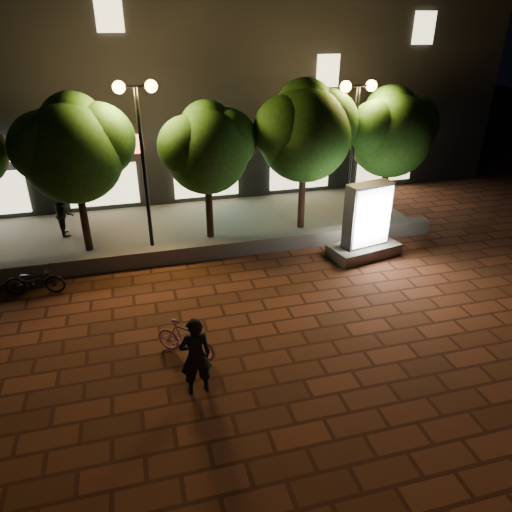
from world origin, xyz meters
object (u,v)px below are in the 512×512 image
object	(u,v)px
tree_left	(74,146)
tree_mid	(208,145)
ad_kiosk	(366,227)
pedestrian	(64,213)
street_lamp_right	(356,117)
rider	(196,356)
scooter_parked	(34,280)
tree_far_right	(392,129)
street_lamp_left	(139,124)
tree_right	(306,129)
scooter_pink	(185,339)

from	to	relation	value
tree_left	tree_mid	distance (m)	4.00
ad_kiosk	pedestrian	xyz separation A→B (m)	(-9.31, 4.05, -0.12)
street_lamp_right	pedestrian	world-z (taller)	street_lamp_right
rider	scooter_parked	size ratio (longest dim) A/B	1.11
tree_left	tree_far_right	bearing A→B (deg)	-0.00
tree_far_right	street_lamp_left	size ratio (longest dim) A/B	0.92
ad_kiosk	rider	world-z (taller)	ad_kiosk
street_lamp_right	rider	world-z (taller)	street_lamp_right
street_lamp_left	rider	size ratio (longest dim) A/B	2.94
street_lamp_left	tree_mid	bearing A→B (deg)	7.31
scooter_parked	tree_right	bearing A→B (deg)	-66.36
street_lamp_right	scooter_pink	size ratio (longest dim) A/B	3.33
ad_kiosk	tree_far_right	bearing A→B (deg)	52.07
tree_far_right	scooter_parked	world-z (taller)	tree_far_right
ad_kiosk	rider	xyz separation A→B (m)	(-6.10, -4.82, -0.09)
ad_kiosk	scooter_parked	distance (m)	9.83
tree_right	tree_mid	bearing A→B (deg)	-180.00
tree_right	street_lamp_right	size ratio (longest dim) A/B	1.02
ad_kiosk	scooter_pink	size ratio (longest dim) A/B	1.60
scooter_pink	tree_left	bearing A→B (deg)	61.09
scooter_parked	ad_kiosk	bearing A→B (deg)	-83.13
tree_right	street_lamp_right	world-z (taller)	tree_right
tree_left	tree_far_right	distance (m)	10.50
street_lamp_right	street_lamp_left	bearing A→B (deg)	180.00
street_lamp_right	pedestrian	distance (m)	10.39
tree_right	ad_kiosk	size ratio (longest dim) A/B	2.11
tree_mid	scooter_parked	xyz separation A→B (m)	(-5.34, -2.46, -2.80)
ad_kiosk	scooter_parked	size ratio (longest dim) A/B	1.51
rider	tree_right	bearing A→B (deg)	-127.96
scooter_pink	rider	bearing A→B (deg)	-135.36
street_lamp_right	tree_right	bearing A→B (deg)	170.90
street_lamp_right	scooter_parked	bearing A→B (deg)	-167.93
tree_mid	street_lamp_left	xyz separation A→B (m)	(-2.05, -0.26, 0.81)
ad_kiosk	scooter_pink	xyz separation A→B (m)	(-6.17, -3.63, -0.52)
tree_right	scooter_pink	size ratio (longest dim) A/B	3.38
tree_mid	scooter_parked	world-z (taller)	tree_mid
rider	scooter_parked	world-z (taller)	rider
tree_left	tree_right	size ratio (longest dim) A/B	0.97
tree_right	street_lamp_left	size ratio (longest dim) A/B	0.98
rider	street_lamp_right	bearing A→B (deg)	-136.92
tree_left	rider	size ratio (longest dim) A/B	2.77
tree_far_right	rider	bearing A→B (deg)	-137.59
scooter_pink	street_lamp_left	bearing A→B (deg)	44.25
tree_far_right	street_lamp_left	bearing A→B (deg)	-178.24
tree_mid	scooter_pink	bearing A→B (deg)	-105.30
street_lamp_right	ad_kiosk	bearing A→B (deg)	-101.61
tree_far_right	scooter_pink	size ratio (longest dim) A/B	3.18
tree_left	tree_mid	bearing A→B (deg)	-0.00
rider	pedestrian	bearing A→B (deg)	-74.46
street_lamp_right	rider	distance (m)	10.19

